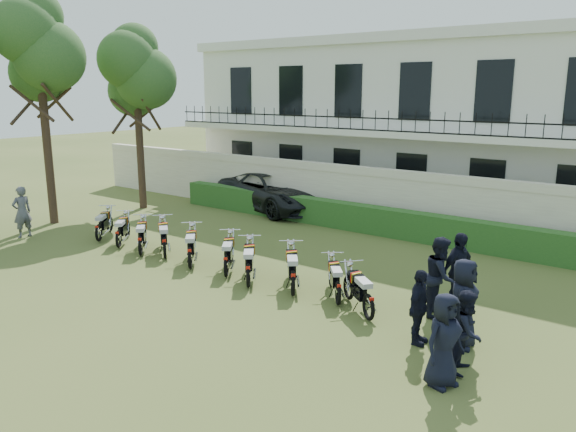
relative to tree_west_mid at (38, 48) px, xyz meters
The scene contains 24 objects.
ground 11.62m from the tree_west_mid, ahead, with size 100.00×100.00×0.00m, color #445421.
perimeter_wall 12.99m from the tree_west_mid, 36.52° to the left, with size 30.00×0.35×2.30m.
hedge 13.64m from the tree_west_mid, 30.67° to the left, with size 18.00×0.60×1.00m, color #204B1B.
building 16.32m from the tree_west_mid, 53.88° to the left, with size 20.40×9.60×7.40m.
tree_west_mid is the anchor object (origin of this frame).
tree_west_near 4.11m from the tree_west_mid, 82.87° to the left, with size 3.40×3.20×7.90m.
motorcycle_0 7.33m from the tree_west_mid, ahead, with size 1.26×1.56×1.05m.
motorcycle_1 8.05m from the tree_west_mid, ahead, with size 1.29×1.50×1.03m.
motorcycle_2 8.93m from the tree_west_mid, ahead, with size 1.50×1.43×1.08m.
motorcycle_3 9.51m from the tree_west_mid, ahead, with size 1.66×1.39×1.13m.
motorcycle_4 10.64m from the tree_west_mid, ahead, with size 1.48×1.57×1.12m.
motorcycle_5 11.77m from the tree_west_mid, ahead, with size 1.28×1.64×1.08m.
motorcycle_6 12.69m from the tree_west_mid, ahead, with size 1.36×1.66×1.12m.
motorcycle_7 13.84m from the tree_west_mid, ahead, with size 1.38×1.68×1.13m.
motorcycle_8 14.98m from the tree_west_mid, ahead, with size 1.27×1.48×1.01m.
motorcycle_9 15.95m from the tree_west_mid, ahead, with size 1.58×1.30×1.06m.
suv 10.72m from the tree_west_mid, 53.20° to the left, with size 2.72×5.90×1.64m, color black.
inspector 6.15m from the tree_west_mid, 58.18° to the right, with size 0.67×0.44×1.84m, color slate.
officer_0 18.28m from the tree_west_mid, ahead, with size 0.85×0.55×1.73m, color black.
officer_1 18.33m from the tree_west_mid, ahead, with size 0.77×0.60×1.59m, color black.
officer_2 17.15m from the tree_west_mid, ahead, with size 0.94×0.39×1.61m, color black.
officer_3 17.80m from the tree_west_mid, ahead, with size 0.92×0.60×1.87m, color black.
officer_4 16.81m from the tree_west_mid, ahead, with size 0.91×0.71×1.88m, color black.
officer_5 17.01m from the tree_west_mid, ahead, with size 1.10×0.46×1.89m, color black.
Camera 1 is at (11.00, -10.66, 5.18)m, focal length 35.00 mm.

